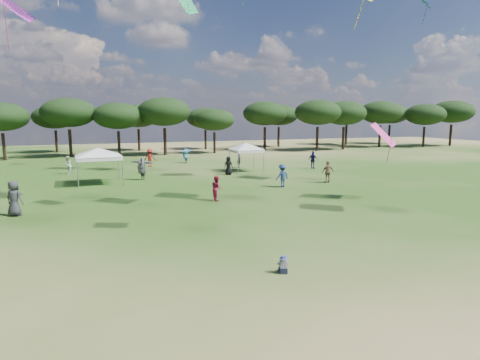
# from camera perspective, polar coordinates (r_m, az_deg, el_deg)

# --- Properties ---
(ground) EXTENTS (140.00, 140.00, 0.00)m
(ground) POSITION_cam_1_polar(r_m,az_deg,el_deg) (12.10, 12.53, -16.18)
(ground) COLOR #2E5318
(ground) RESTS_ON ground
(tree_line) EXTENTS (108.78, 17.63, 7.77)m
(tree_line) POSITION_cam_1_polar(r_m,az_deg,el_deg) (57.15, -12.16, 9.20)
(tree_line) COLOR black
(tree_line) RESTS_ON ground
(tent_left) EXTENTS (6.59, 6.59, 3.05)m
(tent_left) POSITION_cam_1_polar(r_m,az_deg,el_deg) (32.10, -19.53, 4.11)
(tent_left) COLOR gray
(tent_left) RESTS_ON ground
(tent_right) EXTENTS (5.39, 5.39, 2.96)m
(tent_right) POSITION_cam_1_polar(r_m,az_deg,el_deg) (37.33, 0.90, 5.12)
(tent_right) COLOR gray
(tent_right) RESTS_ON ground
(toddler) EXTENTS (0.44, 0.47, 0.59)m
(toddler) POSITION_cam_1_polar(r_m,az_deg,el_deg) (13.57, 6.17, -11.95)
(toddler) COLOR black
(toddler) RESTS_ON ground
(festival_crowd) EXTENTS (30.11, 21.52, 1.85)m
(festival_crowd) POSITION_cam_1_polar(r_m,az_deg,el_deg) (34.09, -11.87, 1.71)
(festival_crowd) COLOR #2B5681
(festival_crowd) RESTS_ON ground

